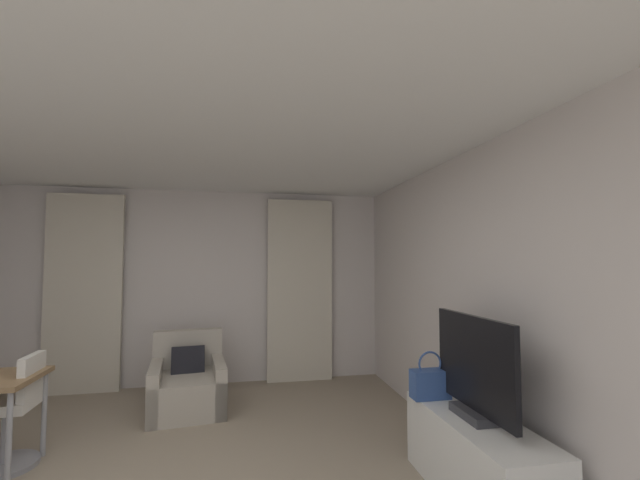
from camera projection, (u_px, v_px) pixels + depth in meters
wall_window at (198, 286)px, 5.37m from camera, size 5.12×0.06×2.60m
wall_right at (513, 308)px, 2.88m from camera, size 0.06×6.12×2.60m
ceiling at (149, 103)px, 2.47m from camera, size 5.12×6.12×0.06m
curtain_left_panel at (84, 292)px, 4.98m from camera, size 0.90×0.06×2.50m
curtain_right_panel at (300, 289)px, 5.50m from camera, size 0.90×0.06×2.50m
armchair at (188, 385)px, 4.38m from camera, size 0.88×0.96×0.82m
desk_chair at (12, 417)px, 3.16m from camera, size 0.48×0.48×0.88m
tv_console at (477, 460)px, 2.71m from camera, size 0.47×1.26×0.56m
tv_flatscreen at (474, 370)px, 2.76m from camera, size 0.20×0.91×0.70m
handbag_primary at (430, 383)px, 3.14m from camera, size 0.30×0.14×0.37m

